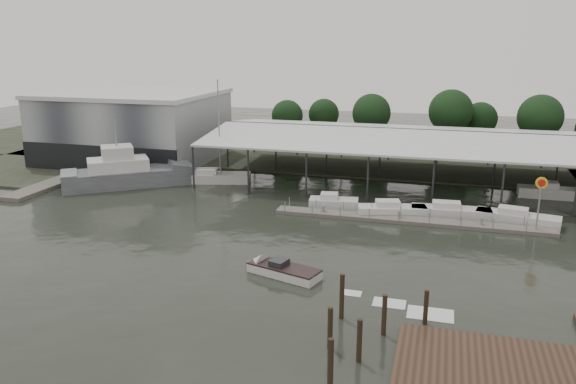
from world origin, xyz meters
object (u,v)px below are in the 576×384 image
(shell_fuel_sign, at_px, (540,194))
(speedboat_underway, at_px, (278,269))
(grey_trawler, at_px, (127,173))
(white_sailboat, at_px, (216,177))

(shell_fuel_sign, height_order, speedboat_underway, shell_fuel_sign)
(grey_trawler, relative_size, speedboat_underway, 0.92)
(grey_trawler, height_order, white_sailboat, white_sailboat)
(grey_trawler, bearing_deg, white_sailboat, -12.05)
(speedboat_underway, bearing_deg, white_sailboat, -40.85)
(shell_fuel_sign, xyz_separation_m, white_sailboat, (-37.52, 10.15, -3.27))
(white_sailboat, xyz_separation_m, speedboat_underway, (16.38, -26.33, -0.27))
(speedboat_underway, bearing_deg, grey_trawler, -21.92)
(shell_fuel_sign, relative_size, white_sailboat, 0.41)
(speedboat_underway, bearing_deg, shell_fuel_sign, -125.30)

